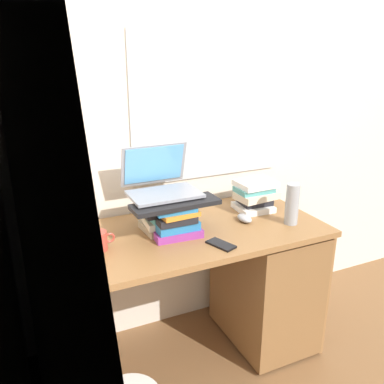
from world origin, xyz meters
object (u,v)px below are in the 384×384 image
object	(u,v)px
book_stack_keyboard_riser	(176,222)
laptop	(160,181)
book_stack_tall	(165,213)
keyboard	(176,204)
cell_phone	(221,244)
water_bottle	(292,204)
computer_mouse	(245,218)
book_stack_side	(255,195)
mug	(99,241)
desk	(248,278)

from	to	relation	value
book_stack_keyboard_riser	laptop	bearing A→B (deg)	97.33
book_stack_tall	keyboard	world-z (taller)	book_stack_tall
keyboard	cell_phone	xyz separation A→B (m)	(0.15, -0.18, -0.16)
book_stack_keyboard_riser	keyboard	bearing A→B (deg)	-107.83
book_stack_keyboard_riser	water_bottle	world-z (taller)	water_bottle
book_stack_tall	computer_mouse	size ratio (longest dim) A/B	2.56
book_stack_side	keyboard	world-z (taller)	keyboard
book_stack_side	laptop	xyz separation A→B (m)	(-0.55, 0.01, 0.15)
keyboard	mug	distance (m)	0.39
book_stack_tall	mug	size ratio (longest dim) A/B	2.27
laptop	water_bottle	xyz separation A→B (m)	(0.61, -0.26, -0.13)
cell_phone	laptop	bearing A→B (deg)	97.11
cell_phone	book_stack_tall	bearing A→B (deg)	101.45
mug	cell_phone	size ratio (longest dim) A/B	0.86
desk	laptop	xyz separation A→B (m)	(-0.45, 0.14, 0.58)
desk	water_bottle	world-z (taller)	water_bottle
desk	book_stack_side	xyz separation A→B (m)	(0.10, 0.13, 0.43)
book_stack_keyboard_riser	laptop	xyz separation A→B (m)	(-0.02, 0.15, 0.16)
keyboard	computer_mouse	distance (m)	0.42
book_stack_tall	computer_mouse	distance (m)	0.42
desk	book_stack_keyboard_riser	world-z (taller)	book_stack_keyboard_riser
book_stack_keyboard_riser	mug	xyz separation A→B (m)	(-0.37, 0.01, -0.03)
keyboard	water_bottle	distance (m)	0.61
desk	laptop	size ratio (longest dim) A/B	3.97
book_stack_side	cell_phone	xyz separation A→B (m)	(-0.39, -0.32, -0.08)
book_stack_tall	water_bottle	bearing A→B (deg)	-18.25
water_bottle	cell_phone	bearing A→B (deg)	-171.01
desk	cell_phone	world-z (taller)	cell_phone
mug	cell_phone	bearing A→B (deg)	-20.82
mug	cell_phone	xyz separation A→B (m)	(0.51, -0.20, -0.04)
desk	computer_mouse	xyz separation A→B (m)	(-0.04, 0.00, 0.36)
desk	computer_mouse	distance (m)	0.36
book_stack_tall	laptop	xyz separation A→B (m)	(-0.00, 0.06, 0.15)
mug	desk	bearing A→B (deg)	-0.52
book_stack_side	computer_mouse	size ratio (longest dim) A/B	2.32
keyboard	computer_mouse	world-z (taller)	keyboard
book_stack_tall	book_stack_side	distance (m)	0.55
book_stack_keyboard_riser	book_stack_side	world-z (taller)	book_stack_side
keyboard	cell_phone	world-z (taller)	keyboard
computer_mouse	cell_phone	world-z (taller)	computer_mouse
book_stack_tall	computer_mouse	world-z (taller)	book_stack_tall
desk	book_stack_tall	size ratio (longest dim) A/B	5.03
book_stack_tall	book_stack_side	bearing A→B (deg)	4.65
book_stack_keyboard_riser	computer_mouse	size ratio (longest dim) A/B	2.28
desk	book_stack_tall	world-z (taller)	book_stack_tall
book_stack_keyboard_riser	water_bottle	size ratio (longest dim) A/B	1.12
laptop	mug	distance (m)	0.42
keyboard	cell_phone	bearing A→B (deg)	-51.12
laptop	keyboard	world-z (taller)	laptop
book_stack_tall	book_stack_side	world-z (taller)	book_stack_tall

